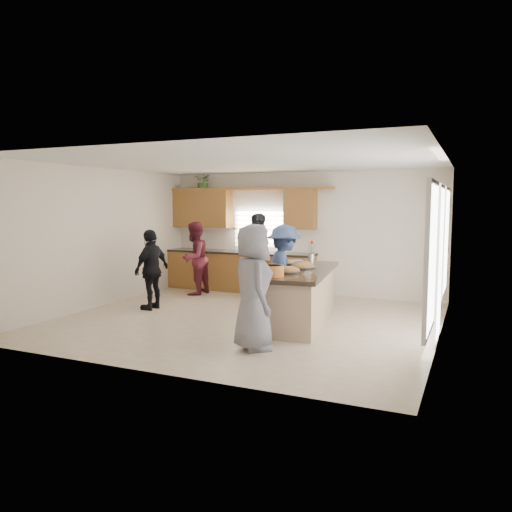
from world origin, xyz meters
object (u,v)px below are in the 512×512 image
at_px(woman_right_front, 253,287).
at_px(woman_left_mid, 194,258).
at_px(island, 295,297).
at_px(salad_bowl, 273,270).
at_px(woman_right_back, 284,272).
at_px(woman_left_front, 152,269).
at_px(woman_left_back, 256,257).

bearing_deg(woman_right_front, woman_left_mid, 4.03).
distance_m(island, woman_left_mid, 3.47).
bearing_deg(salad_bowl, island, 87.29).
bearing_deg(woman_right_front, salad_bowl, -36.05).
height_order(salad_bowl, woman_right_front, woman_right_front).
height_order(island, woman_right_back, woman_right_back).
relative_size(woman_left_front, woman_right_front, 0.88).
distance_m(island, woman_left_front, 2.99).
bearing_deg(woman_right_back, salad_bowl, 157.23).
xyz_separation_m(woman_left_back, woman_left_mid, (-1.55, 0.01, -0.10)).
xyz_separation_m(salad_bowl, woman_right_back, (-0.23, 1.14, -0.19)).
relative_size(woman_left_mid, woman_right_back, 0.98).
relative_size(salad_bowl, woman_left_mid, 0.22).
bearing_deg(woman_left_mid, island, 64.07).
relative_size(woman_left_back, woman_left_front, 1.18).
height_order(woman_left_front, woman_right_front, woman_right_front).
distance_m(salad_bowl, woman_left_back, 2.98).
xyz_separation_m(woman_left_front, woman_right_back, (2.69, 0.25, 0.06)).
bearing_deg(woman_right_back, woman_left_back, 4.80).
bearing_deg(woman_left_front, woman_right_front, 64.50).
distance_m(woman_left_back, woman_left_front, 2.28).
relative_size(woman_left_back, woman_right_front, 1.04).
bearing_deg(woman_right_back, woman_left_mid, 27.37).
height_order(woman_left_back, woman_left_front, woman_left_back).
bearing_deg(woman_left_front, salad_bowl, 77.19).
distance_m(woman_left_back, woman_right_front, 3.69).
distance_m(woman_left_front, woman_right_front, 3.39).
xyz_separation_m(island, woman_right_front, (-0.03, -1.74, 0.45)).
bearing_deg(woman_right_back, woman_left_front, 60.89).
bearing_deg(woman_left_mid, woman_right_back, 64.54).
xyz_separation_m(woman_left_mid, woman_left_front, (0.06, -1.72, -0.04)).
xyz_separation_m(salad_bowl, woman_left_front, (-2.92, 0.90, -0.25)).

